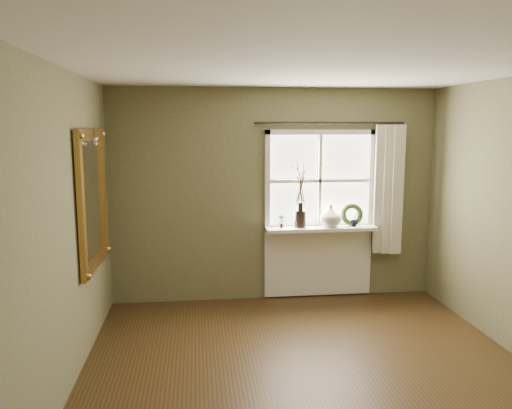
{
  "coord_description": "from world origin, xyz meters",
  "views": [
    {
      "loc": [
        -0.95,
        -3.74,
        2.13
      ],
      "look_at": [
        -0.32,
        1.55,
        1.3
      ],
      "focal_mm": 35.0,
      "sensor_mm": 36.0,
      "label": 1
    }
  ],
  "objects_px": {
    "dark_jug": "(300,219)",
    "wreath": "(352,217)",
    "cream_vase": "(331,216)",
    "gilt_mirror": "(93,199)"
  },
  "relations": [
    {
      "from": "cream_vase",
      "to": "gilt_mirror",
      "type": "height_order",
      "value": "gilt_mirror"
    },
    {
      "from": "dark_jug",
      "to": "gilt_mirror",
      "type": "bearing_deg",
      "value": -158.39
    },
    {
      "from": "dark_jug",
      "to": "wreath",
      "type": "height_order",
      "value": "wreath"
    },
    {
      "from": "dark_jug",
      "to": "wreath",
      "type": "bearing_deg",
      "value": 3.47
    },
    {
      "from": "cream_vase",
      "to": "gilt_mirror",
      "type": "distance_m",
      "value": 2.81
    },
    {
      "from": "dark_jug",
      "to": "wreath",
      "type": "xyz_separation_m",
      "value": [
        0.66,
        0.04,
        0.0
      ]
    },
    {
      "from": "cream_vase",
      "to": "wreath",
      "type": "distance_m",
      "value": 0.29
    },
    {
      "from": "wreath",
      "to": "gilt_mirror",
      "type": "distance_m",
      "value": 3.09
    },
    {
      "from": "wreath",
      "to": "gilt_mirror",
      "type": "bearing_deg",
      "value": -162.05
    },
    {
      "from": "cream_vase",
      "to": "wreath",
      "type": "bearing_deg",
      "value": 8.11
    }
  ]
}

